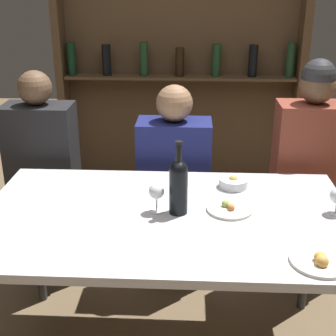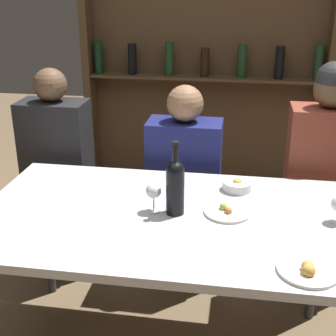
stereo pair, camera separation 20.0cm
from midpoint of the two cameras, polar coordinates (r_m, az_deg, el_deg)
name	(u,v)px [view 1 (the left image)]	position (r m, az deg, el deg)	size (l,w,h in m)	color
dining_table	(166,226)	(1.97, -3.14, -7.13)	(1.55, 0.91, 0.76)	silver
wine_rack_wall	(180,48)	(3.74, -0.09, 14.45)	(1.92, 0.21, 2.29)	#4C3823
wine_bottle	(178,184)	(1.90, -1.74, -2.00)	(0.08, 0.08, 0.31)	black
wine_glass_1	(156,192)	(1.93, -4.40, -3.05)	(0.07, 0.07, 0.13)	silver
food_plate_0	(320,261)	(1.68, 14.79, -10.97)	(0.21, 0.21, 0.05)	silver
food_plate_1	(229,208)	(1.97, 4.61, -5.01)	(0.19, 0.19, 0.04)	silver
snack_bowl	(233,182)	(2.18, 5.38, -1.83)	(0.13, 0.13, 0.06)	white
seated_person_left	(45,186)	(2.76, -16.75, -2.15)	(0.37, 0.22, 1.23)	#26262B
seated_person_center	(174,194)	(2.63, -1.46, -3.26)	(0.40, 0.22, 1.16)	#26262B
seated_person_right	(306,183)	(2.64, 14.38, -1.88)	(0.37, 0.22, 1.30)	#26262B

